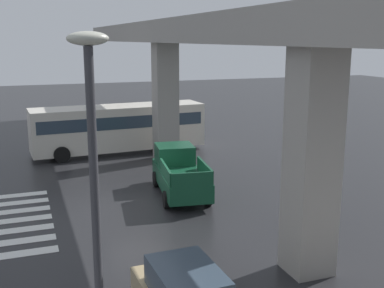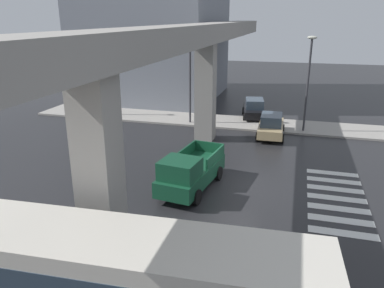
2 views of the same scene
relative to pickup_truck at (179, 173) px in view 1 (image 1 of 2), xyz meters
name	(u,v)px [view 1 (image 1 of 2)]	position (x,y,z in m)	size (l,w,h in m)	color
ground_plane	(140,206)	(1.08, -2.18, -0.99)	(120.00, 120.00, 0.00)	#232326
crosswalk_stripes	(16,220)	(1.08, -7.27, -0.98)	(7.15, 2.80, 0.01)	silver
elevated_overpass	(215,43)	(1.08, 1.32, 5.95)	(54.86, 2.17, 8.11)	#9E9991
pickup_truck	(179,173)	(0.00, 0.00, 0.00)	(5.30, 2.57, 2.08)	#14472D
city_bus	(119,126)	(-9.22, -0.99, 0.73)	(3.23, 10.92, 2.99)	beige
street_lamp_near_corner	(94,188)	(12.33, -5.63, 3.57)	(0.44, 0.70, 7.24)	#38383D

